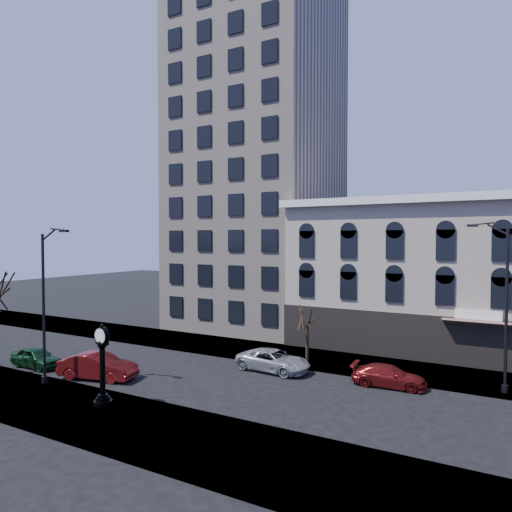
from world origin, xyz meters
The scene contains 13 objects.
ground centered at (0.00, 0.00, 0.00)m, with size 160.00×160.00×0.00m, color black.
sidewalk_far centered at (0.00, 8.00, 0.06)m, with size 160.00×6.00×0.12m, color gray.
sidewalk_near centered at (0.00, -8.00, 0.06)m, with size 160.00×6.00×0.12m, color gray.
cream_tower centered at (-6.11, 18.88, 19.32)m, with size 15.90×15.40×42.50m.
victorian_row centered at (12.00, 15.89, 6.00)m, with size 22.60×11.19×12.50m.
street_clock centered at (-1.46, -7.02, 2.14)m, with size 1.02×1.02×4.48m.
street_lamp_near centered at (-7.00, -5.96, 7.63)m, with size 2.58×0.44×9.96m.
street_lamp_far centered at (16.98, 6.07, 7.89)m, with size 2.67×0.57×10.30m.
bare_tree_far centered at (4.73, 6.97, 3.75)m, with size 2.81×2.81×4.82m.
car_near_a centered at (-11.78, -3.71, 0.71)m, with size 1.68×4.16×1.42m, color #143F1E.
car_near_b centered at (-5.74, -3.50, 0.85)m, with size 1.79×5.14×1.69m, color maroon.
car_far_a centered at (3.56, 3.70, 0.73)m, with size 2.44×5.28×1.47m, color #A5A8AD.
car_far_b centered at (11.38, 4.17, 0.66)m, with size 1.85×4.55×1.32m, color maroon.
Camera 1 is at (17.74, -24.45, 9.14)m, focal length 32.00 mm.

